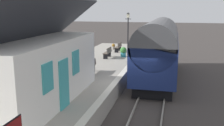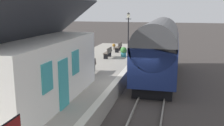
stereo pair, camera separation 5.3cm
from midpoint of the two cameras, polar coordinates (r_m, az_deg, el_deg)
ground_plane at (r=15.31m, az=5.23°, el=-7.77°), size 160.00×160.00×0.00m
platform at (r=16.09m, az=-8.04°, el=-5.06°), size 32.00×5.46×0.95m
platform_edge_coping at (r=15.22m, az=0.89°, el=-4.04°), size 32.00×0.36×0.02m
rail_near at (r=15.15m, az=11.36°, el=-7.89°), size 52.00×0.08×0.14m
rail_far at (r=15.26m, az=5.91°, el=-7.57°), size 52.00×0.08×0.14m
train at (r=19.29m, az=10.13°, el=3.03°), size 10.44×2.73×4.32m
station_building at (r=12.56m, az=-18.54°, el=-0.85°), size 8.22×4.56×5.53m
bench_by_lamp at (r=25.42m, az=1.56°, el=3.53°), size 1.41×0.46×0.88m
bench_near_building at (r=17.13m, az=-4.59°, el=-0.64°), size 1.41×0.46×0.88m
bench_platform_end at (r=22.28m, az=-0.77°, el=2.33°), size 1.40×0.45×0.88m
planter_bench_left at (r=22.76m, az=2.59°, el=2.49°), size 0.56×0.56×0.88m
planter_by_door at (r=26.79m, az=0.46°, el=3.60°), size 0.33×0.33×0.61m
planter_corner_building at (r=18.59m, az=-6.69°, el=-0.30°), size 0.72×0.32×0.58m
lamp_post_platform at (r=23.64m, az=3.63°, el=8.12°), size 0.32×0.50×3.78m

